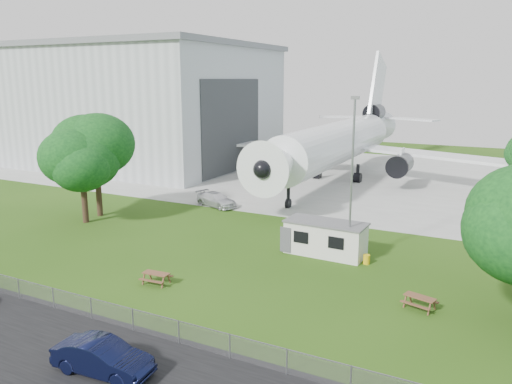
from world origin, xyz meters
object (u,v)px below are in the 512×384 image
at_px(hangar, 129,103).
at_px(car_centre_sedan, 103,358).
at_px(picnic_east, 419,308).
at_px(airliner, 340,140).
at_px(site_cabin, 326,238).
at_px(picnic_west, 156,284).

bearing_deg(hangar, car_centre_sedan, -50.63).
bearing_deg(picnic_east, car_centre_sedan, -115.95).
relative_size(airliner, site_cabin, 7.03).
distance_m(picnic_west, picnic_east, 16.71).
relative_size(hangar, picnic_east, 23.89).
bearing_deg(picnic_east, hangar, 161.06).
xyz_separation_m(hangar, car_centre_sedan, (40.39, -49.22, -8.61)).
height_order(site_cabin, car_centre_sedan, site_cabin).
height_order(airliner, picnic_west, airliner).
distance_m(site_cabin, picnic_east, 10.39).
relative_size(airliner, car_centre_sedan, 9.92).
bearing_deg(picnic_east, airliner, 130.02).
bearing_deg(site_cabin, picnic_east, -38.36).
distance_m(hangar, picnic_west, 54.54).
bearing_deg(car_centre_sedan, airliner, 0.53).
bearing_deg(hangar, picnic_west, -47.82).
xyz_separation_m(airliner, site_cabin, (8.22, -29.18, -3.96)).
distance_m(airliner, picnic_east, 39.49).
distance_m(airliner, picnic_west, 40.02).
bearing_deg(site_cabin, picnic_west, -127.70).
bearing_deg(picnic_east, site_cabin, 157.04).
distance_m(hangar, airliner, 36.21).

